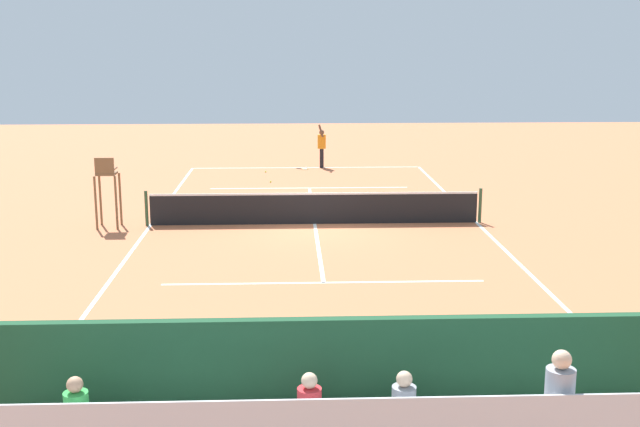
% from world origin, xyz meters
% --- Properties ---
extents(ground_plane, '(60.00, 60.00, 0.00)m').
position_xyz_m(ground_plane, '(0.00, 0.00, 0.00)').
color(ground_plane, '#CC7047').
extents(court_line_markings, '(10.10, 22.20, 0.01)m').
position_xyz_m(court_line_markings, '(0.00, -0.04, 0.00)').
color(court_line_markings, white).
rests_on(court_line_markings, ground).
extents(tennis_net, '(10.30, 0.10, 1.07)m').
position_xyz_m(tennis_net, '(0.00, 0.00, 0.50)').
color(tennis_net, black).
rests_on(tennis_net, ground).
extents(backdrop_wall, '(18.00, 0.16, 2.00)m').
position_xyz_m(backdrop_wall, '(0.00, 14.00, 1.00)').
color(backdrop_wall, '#1E4C2D').
rests_on(backdrop_wall, ground).
extents(umpire_chair, '(0.67, 0.67, 2.14)m').
position_xyz_m(umpire_chair, '(6.20, 0.21, 1.31)').
color(umpire_chair, brown).
rests_on(umpire_chair, ground).
extents(courtside_bench, '(1.80, 0.40, 0.93)m').
position_xyz_m(courtside_bench, '(-3.41, 13.27, 0.56)').
color(courtside_bench, '#234C2D').
rests_on(courtside_bench, ground).
extents(equipment_bag, '(0.90, 0.36, 0.36)m').
position_xyz_m(equipment_bag, '(-1.65, 13.40, 0.18)').
color(equipment_bag, '#B22D2D').
rests_on(equipment_bag, ground).
extents(tennis_player, '(0.43, 0.55, 1.93)m').
position_xyz_m(tennis_player, '(-0.68, -11.00, 1.02)').
color(tennis_player, black).
rests_on(tennis_player, ground).
extents(tennis_racket, '(0.57, 0.42, 0.03)m').
position_xyz_m(tennis_racket, '(0.10, -10.54, 0.01)').
color(tennis_racket, black).
rests_on(tennis_racket, ground).
extents(tennis_ball_near, '(0.07, 0.07, 0.07)m').
position_xyz_m(tennis_ball_near, '(1.50, -7.30, 0.03)').
color(tennis_ball_near, '#CCDB33').
rests_on(tennis_ball_near, ground).
extents(tennis_ball_far, '(0.07, 0.07, 0.07)m').
position_xyz_m(tennis_ball_far, '(1.76, -9.77, 0.03)').
color(tennis_ball_far, '#CCDB33').
rests_on(tennis_ball_far, ground).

